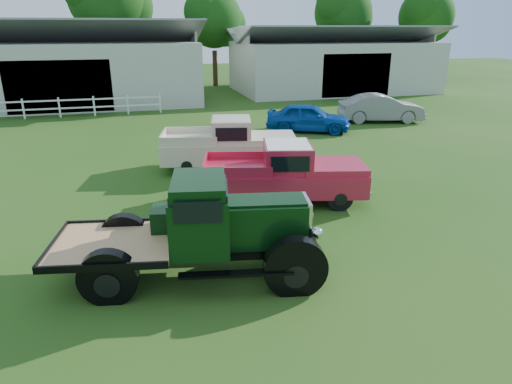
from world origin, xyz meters
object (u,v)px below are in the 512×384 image
object	(u,v)px
red_pickup	(284,173)
vintage_flatbed	(195,229)
misc_car_blue	(308,117)
misc_car_grey	(381,108)
white_pickup	(229,144)

from	to	relation	value
red_pickup	vintage_flatbed	bearing A→B (deg)	-117.15
misc_car_blue	red_pickup	bearing A→B (deg)	179.40
misc_car_blue	misc_car_grey	bearing A→B (deg)	-49.66
vintage_flatbed	red_pickup	size ratio (longest dim) A/B	1.11
vintage_flatbed	misc_car_grey	bearing A→B (deg)	58.82
white_pickup	misc_car_blue	bearing A→B (deg)	57.47
misc_car_grey	red_pickup	bearing A→B (deg)	151.72
vintage_flatbed	misc_car_blue	distance (m)	15.34
red_pickup	white_pickup	bearing A→B (deg)	116.66
vintage_flatbed	misc_car_grey	size ratio (longest dim) A/B	1.20
red_pickup	misc_car_grey	size ratio (longest dim) A/B	1.09
red_pickup	misc_car_blue	xyz separation A→B (m)	(4.51, 9.34, -0.20)
white_pickup	misc_car_blue	distance (m)	7.70
red_pickup	misc_car_grey	world-z (taller)	red_pickup
red_pickup	misc_car_blue	size ratio (longest dim) A/B	1.19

